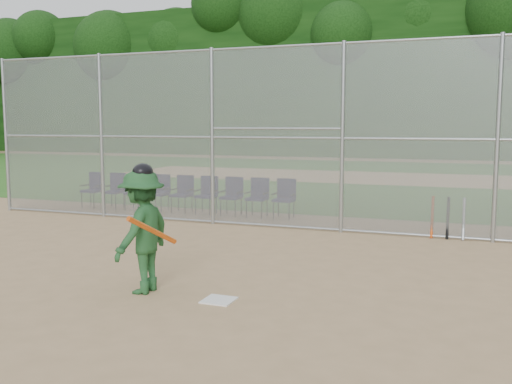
% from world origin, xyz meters
% --- Properties ---
extents(ground, '(100.00, 100.00, 0.00)m').
position_xyz_m(ground, '(0.00, 0.00, 0.00)').
color(ground, tan).
rests_on(ground, ground).
extents(grass_strip, '(100.00, 100.00, 0.00)m').
position_xyz_m(grass_strip, '(0.00, 18.00, 0.01)').
color(grass_strip, '#295D1C').
rests_on(grass_strip, ground).
extents(dirt_patch_far, '(24.00, 24.00, 0.00)m').
position_xyz_m(dirt_patch_far, '(0.00, 18.00, 0.01)').
color(dirt_patch_far, tan).
rests_on(dirt_patch_far, ground).
extents(backstop_fence, '(16.09, 0.09, 4.00)m').
position_xyz_m(backstop_fence, '(0.00, 5.00, 2.07)').
color(backstop_fence, gray).
rests_on(backstop_fence, ground).
extents(treeline, '(81.00, 60.00, 11.00)m').
position_xyz_m(treeline, '(0.00, 20.00, 5.50)').
color(treeline, black).
rests_on(treeline, ground).
extents(home_plate, '(0.40, 0.40, 0.02)m').
position_xyz_m(home_plate, '(0.52, -0.28, 0.01)').
color(home_plate, white).
rests_on(home_plate, ground).
extents(batter_at_plate, '(0.89, 1.33, 1.77)m').
position_xyz_m(batter_at_plate, '(-0.61, -0.27, 0.86)').
color(batter_at_plate, '#1F4E26').
rests_on(batter_at_plate, ground).
extents(spare_bats, '(0.66, 0.27, 0.85)m').
position_xyz_m(spare_bats, '(3.15, 5.07, 0.42)').
color(spare_bats, '#D84C14').
rests_on(spare_bats, ground).
extents(chair_0, '(0.54, 0.52, 0.96)m').
position_xyz_m(chair_0, '(-6.30, 6.30, 0.48)').
color(chair_0, '#12103C').
rests_on(chair_0, ground).
extents(chair_1, '(0.54, 0.52, 0.96)m').
position_xyz_m(chair_1, '(-5.60, 6.30, 0.48)').
color(chair_1, '#12103C').
rests_on(chair_1, ground).
extents(chair_2, '(0.54, 0.52, 0.96)m').
position_xyz_m(chair_2, '(-4.90, 6.30, 0.48)').
color(chair_2, '#12103C').
rests_on(chair_2, ground).
extents(chair_3, '(0.54, 0.52, 0.96)m').
position_xyz_m(chair_3, '(-4.20, 6.30, 0.48)').
color(chair_3, '#12103C').
rests_on(chair_3, ground).
extents(chair_4, '(0.54, 0.52, 0.96)m').
position_xyz_m(chair_4, '(-3.50, 6.30, 0.48)').
color(chair_4, '#12103C').
rests_on(chair_4, ground).
extents(chair_5, '(0.54, 0.52, 0.96)m').
position_xyz_m(chair_5, '(-2.80, 6.30, 0.48)').
color(chair_5, '#12103C').
rests_on(chair_5, ground).
extents(chair_6, '(0.54, 0.52, 0.96)m').
position_xyz_m(chair_6, '(-2.10, 6.30, 0.48)').
color(chair_6, '#12103C').
rests_on(chair_6, ground).
extents(chair_7, '(0.54, 0.52, 0.96)m').
position_xyz_m(chair_7, '(-1.40, 6.30, 0.48)').
color(chair_7, '#12103C').
rests_on(chair_7, ground).
extents(chair_8, '(0.54, 0.52, 0.96)m').
position_xyz_m(chair_8, '(-0.70, 6.30, 0.48)').
color(chair_8, '#12103C').
rests_on(chair_8, ground).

